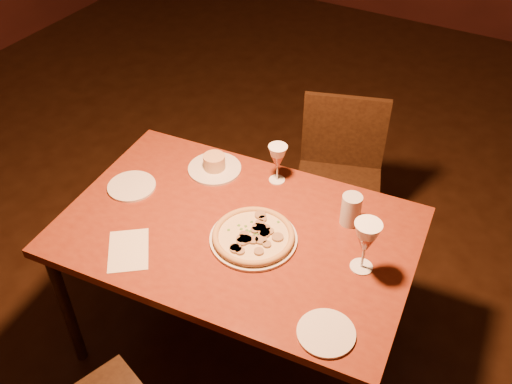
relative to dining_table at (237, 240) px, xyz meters
The scene contains 11 objects.
floor 0.65m from the dining_table, 129.68° to the left, with size 7.00×7.00×0.00m, color black.
dining_table is the anchor object (origin of this frame).
chair_far 0.77m from the dining_table, 81.78° to the left, with size 0.49×0.49×0.81m.
pizza_plate 0.12m from the dining_table, 15.05° to the right, with size 0.31×0.31×0.03m.
ramekin_saucer 0.37m from the dining_table, 135.54° to the left, with size 0.22×0.22×0.07m.
wine_glass_far 0.35m from the dining_table, 90.41° to the left, with size 0.08×0.08×0.17m, color #AD5F48, non-canonical shape.
wine_glass_right 0.49m from the dining_table, ahead, with size 0.09×0.09×0.20m, color #AD5F48, non-canonical shape.
water_tumbler 0.43m from the dining_table, 33.96° to the left, with size 0.07×0.07×0.12m, color silver.
side_plate_left 0.49m from the dining_table, behind, with size 0.19×0.19×0.01m, color silver.
side_plate_near 0.54m from the dining_table, 29.09° to the right, with size 0.18×0.18×0.01m, color silver.
menu_card 0.40m from the dining_table, 134.20° to the right, with size 0.14×0.20×0.00m, color silver.
Camera 1 is at (0.92, -1.42, 2.13)m, focal length 40.00 mm.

